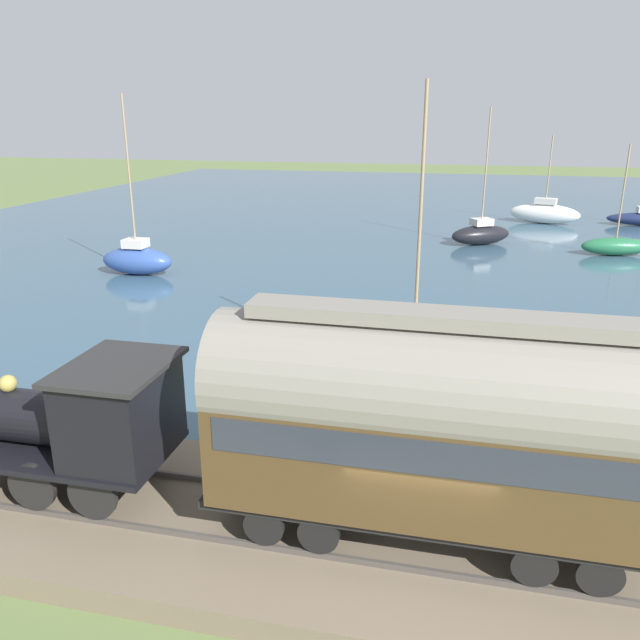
{
  "coord_description": "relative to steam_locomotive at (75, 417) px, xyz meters",
  "views": [
    {
      "loc": [
        -9.82,
        -0.37,
        8.06
      ],
      "look_at": [
        7.83,
        3.66,
        2.08
      ],
      "focal_mm": 35.0,
      "sensor_mm": 36.0,
      "label": 1
    }
  ],
  "objects": [
    {
      "name": "ground_plane",
      "position": [
        -0.16,
        -7.01,
        -2.22
      ],
      "size": [
        200.0,
        200.0,
        0.0
      ],
      "primitive_type": "plane",
      "color": "#607542"
    },
    {
      "name": "harbor_water",
      "position": [
        42.86,
        -7.01,
        -2.21
      ],
      "size": [
        80.0,
        80.0,
        0.01
      ],
      "color": "#38566B",
      "rests_on": "ground"
    },
    {
      "name": "rail_embankment",
      "position": [
        -0.0,
        -7.01,
        -1.98
      ],
      "size": [
        5.11,
        56.0,
        0.6
      ],
      "color": "#756651",
      "rests_on": "ground"
    },
    {
      "name": "steam_locomotive",
      "position": [
        0.0,
        0.0,
        0.0
      ],
      "size": [
        2.43,
        5.41,
        3.43
      ],
      "color": "black",
      "rests_on": "rail_embankment"
    },
    {
      "name": "passenger_coach",
      "position": [
        0.0,
        -7.11,
        0.78
      ],
      "size": [
        2.32,
        8.13,
        4.39
      ],
      "color": "black",
      "rests_on": "rail_embankment"
    },
    {
      "name": "sailboat_yellow",
      "position": [
        8.14,
        -6.2,
        -1.39
      ],
      "size": [
        2.03,
        5.55,
        8.97
      ],
      "rotation": [
        0.0,
        0.0,
        -0.13
      ],
      "color": "gold",
      "rests_on": "harbor_water"
    },
    {
      "name": "sailboat_blue",
      "position": [
        19.21,
        9.19,
        -1.41
      ],
      "size": [
        1.73,
        3.88,
        9.04
      ],
      "rotation": [
        0.0,
        0.0,
        0.02
      ],
      "color": "#335199",
      "rests_on": "harbor_water"
    },
    {
      "name": "sailboat_black",
      "position": [
        31.46,
        -8.61,
        -1.5
      ],
      "size": [
        3.56,
        4.38,
        8.48
      ],
      "rotation": [
        0.0,
        0.0,
        0.56
      ],
      "color": "black",
      "rests_on": "harbor_water"
    },
    {
      "name": "sailboat_green",
      "position": [
        29.83,
        -16.42,
        -1.64
      ],
      "size": [
        1.89,
        4.13,
        6.47
      ],
      "rotation": [
        0.0,
        0.0,
        0.16
      ],
      "color": "#236B42",
      "rests_on": "harbor_water"
    },
    {
      "name": "sailboat_white",
      "position": [
        41.0,
        -13.54,
        -1.4
      ],
      "size": [
        2.77,
        5.44,
        6.58
      ],
      "rotation": [
        0.0,
        0.0,
        -0.26
      ],
      "color": "white",
      "rests_on": "harbor_water"
    },
    {
      "name": "rowboat_mid_harbor",
      "position": [
        11.51,
        -0.19,
        -1.99
      ],
      "size": [
        2.11,
        1.9,
        0.44
      ],
      "rotation": [
        0.0,
        0.0,
        -0.94
      ],
      "color": "silver",
      "rests_on": "harbor_water"
    }
  ]
}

